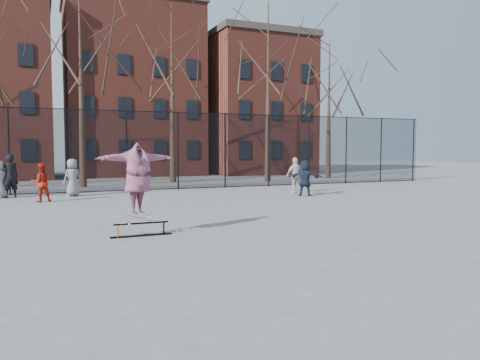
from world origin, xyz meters
name	(u,v)px	position (x,y,z in m)	size (l,w,h in m)	color
ground	(271,234)	(0.00, 0.00, 0.00)	(100.00, 100.00, 0.00)	slate
skate_rail	(141,231)	(-3.05, 1.03, 0.13)	(1.51, 0.23, 0.33)	black
skateboard	(139,221)	(-3.11, 1.03, 0.38)	(0.81, 0.19, 0.10)	olive
skater	(138,184)	(-3.11, 1.03, 1.29)	(2.12, 0.58, 1.72)	#403688
bystander_grey	(72,177)	(-4.02, 11.56, 0.84)	(0.82, 0.53, 1.67)	slate
bystander_black	(10,176)	(-6.54, 12.00, 0.94)	(0.69, 0.45, 1.89)	black
bystander_red	(41,183)	(-5.31, 9.75, 0.77)	(0.75, 0.58, 1.54)	#AC1B0F
bystander_white	(295,175)	(5.86, 9.03, 0.85)	(0.99, 0.41, 1.70)	beige
bystander_navy	(305,178)	(5.57, 7.67, 0.81)	(1.50, 0.48, 1.61)	#1A2335
bystander_extra	(0,179)	(-6.94, 12.00, 0.81)	(0.79, 0.51, 1.62)	slate
fence	(154,150)	(-0.01, 13.00, 2.05)	(34.03, 0.07, 4.00)	black
tree_row	(133,57)	(-0.25, 17.15, 7.36)	(33.66, 7.46, 10.67)	black
rowhouses	(125,96)	(0.72, 26.00, 6.06)	(29.00, 7.00, 13.00)	maroon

